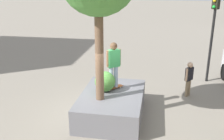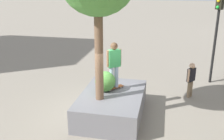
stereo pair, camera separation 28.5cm
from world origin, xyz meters
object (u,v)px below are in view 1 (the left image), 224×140
(skateboarder, at_px, (114,62))
(planter_ledge, at_px, (112,104))
(pedestrian_crossing, at_px, (189,77))
(traffic_light_median, at_px, (214,21))
(skateboard, at_px, (114,88))

(skateboarder, bearing_deg, planter_ledge, 2.08)
(planter_ledge, distance_m, skateboarder, 1.55)
(skateboarder, distance_m, pedestrian_crossing, 3.61)
(skateboarder, distance_m, traffic_light_median, 5.63)
(traffic_light_median, height_order, pedestrian_crossing, traffic_light_median)
(planter_ledge, xyz_separation_m, traffic_light_median, (-4.23, 4.00, 2.54))
(traffic_light_median, distance_m, pedestrian_crossing, 3.07)
(traffic_light_median, relative_size, pedestrian_crossing, 2.87)
(traffic_light_median, bearing_deg, skateboard, -46.57)
(skateboarder, bearing_deg, pedestrian_crossing, 122.27)
(skateboard, relative_size, pedestrian_crossing, 0.49)
(planter_ledge, distance_m, skateboard, 0.65)
(skateboard, height_order, traffic_light_median, traffic_light_median)
(skateboard, bearing_deg, planter_ledge, 2.08)
(pedestrian_crossing, bearing_deg, skateboarder, -57.73)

